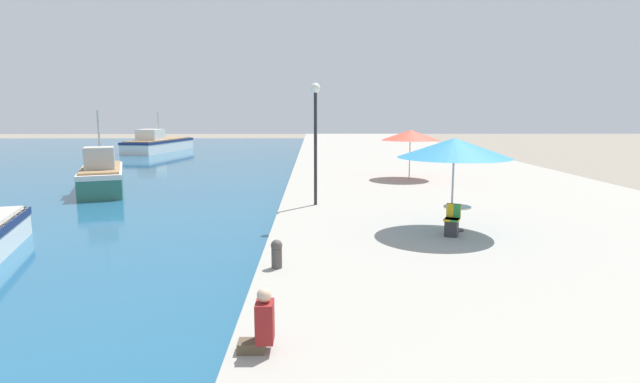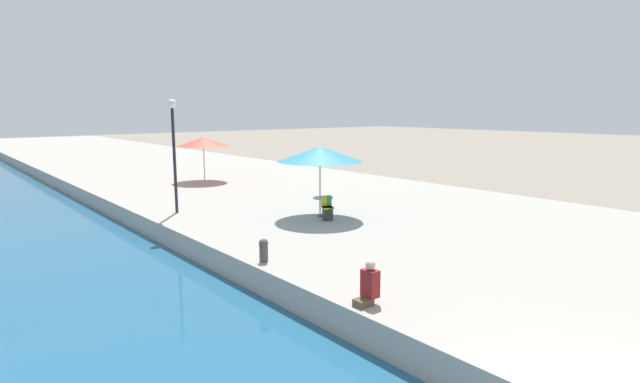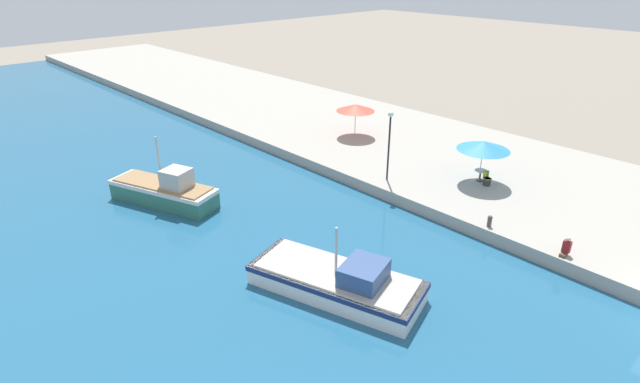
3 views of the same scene
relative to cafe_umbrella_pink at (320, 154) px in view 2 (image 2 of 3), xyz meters
name	(u,v)px [view 2 (image 2 of 3)]	position (x,y,z in m)	size (l,w,h in m)	color
quay_promenade	(154,167)	(2.63, 24.00, -2.85)	(16.00, 90.00, 0.78)	#A39E93
cafe_umbrella_pink	(320,154)	(0.00, 0.00, 0.00)	(3.29, 3.29, 2.75)	#B7B7B7
cafe_umbrella_white	(203,142)	(1.00, 11.85, -0.15)	(3.07, 3.07, 2.58)	#B7B7B7
cafe_table	(323,203)	(0.17, 0.01, -1.93)	(0.80, 0.80, 0.74)	#333338
cafe_chair_left	(327,212)	(-0.16, -0.64, -2.14)	(0.55, 0.56, 0.91)	#2D2D33
cafe_chair_right	(327,212)	(-0.16, -0.64, -2.14)	(0.55, 0.56, 0.91)	#2D2D33
person_at_quay	(369,285)	(-4.84, -7.53, -2.04)	(0.53, 0.36, 0.98)	brown
mooring_bollard	(264,249)	(-4.92, -3.53, -2.12)	(0.26, 0.26, 0.65)	#4C4742
lamppost	(173,136)	(-4.02, 4.31, 0.63)	(0.36, 0.36, 4.56)	#232328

